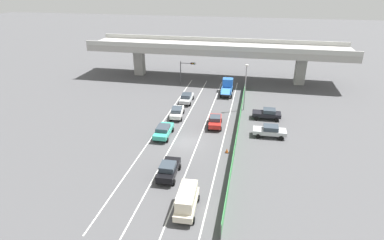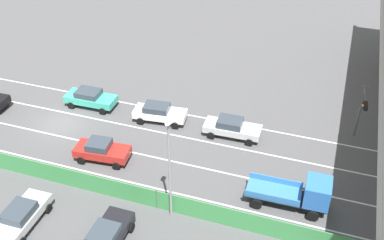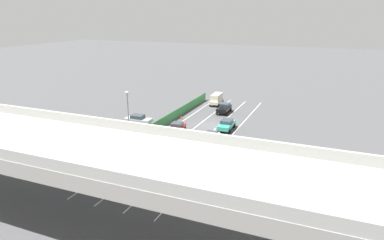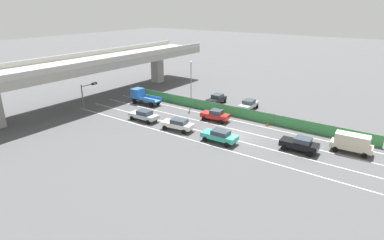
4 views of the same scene
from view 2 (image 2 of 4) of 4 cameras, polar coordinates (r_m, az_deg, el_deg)
The scene contains 16 objects.
ground_plane at distance 41.60m, azimuth -15.76°, elevation -0.45°, with size 300.00×300.00×0.00m, color #4C4C4F.
lane_line_left_edge at distance 42.89m, azimuth -7.00°, elevation 1.88°, with size 0.14×45.51×0.01m, color silver.
lane_line_mid_left at distance 40.51m, azimuth -8.91°, elevation -0.47°, with size 0.14×45.51×0.01m, color silver.
lane_line_mid_right at distance 38.27m, azimuth -11.05°, elevation -3.10°, with size 0.14×45.51×0.01m, color silver.
lane_line_right_edge at distance 36.17m, azimuth -13.47°, elevation -6.05°, with size 0.14×45.51×0.01m, color silver.
green_fence at distance 34.60m, azimuth -15.09°, elevation -6.83°, with size 0.10×41.61×1.57m.
car_sedan_white at distance 40.00m, azimuth -4.06°, elevation 0.95°, with size 2.34×4.72×1.61m.
car_sedan_silver at distance 38.23m, azimuth 4.94°, elevation -0.88°, with size 2.11×4.74×1.63m.
car_taxi_teal at distance 42.90m, azimuth -12.43°, elevation 2.70°, with size 2.14×4.67×1.62m.
car_sedan_red at distance 36.30m, azimuth -11.09°, elevation -3.66°, with size 2.33×4.38×1.69m.
flatbed_truck_blue at distance 32.34m, azimuth 13.51°, elevation -8.81°, with size 2.34×5.62×2.51m.
parked_wagon_silver at distance 32.52m, azimuth -20.29°, elevation -11.01°, with size 4.51×2.12×1.63m.
parked_sedan_dark at distance 29.90m, azimuth -10.48°, elevation -13.87°, with size 4.34×2.07×1.65m.
traffic_light at distance 38.21m, azimuth 20.26°, elevation 1.42°, with size 3.11×0.43×4.80m.
street_lamp at distance 28.71m, azimuth -2.80°, elevation -5.20°, with size 0.60×0.36×7.74m.
traffic_cone at distance 38.87m, azimuth -22.20°, elevation -4.19°, with size 0.47×0.47×0.61m.
Camera 2 is at (27.32, 21.31, 23.02)m, focal length 43.26 mm.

